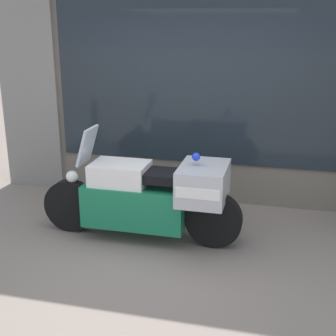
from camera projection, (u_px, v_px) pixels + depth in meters
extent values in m
plane|color=gray|center=(156.00, 262.00, 4.79)|extent=(60.00, 60.00, 0.00)
cube|color=#6B6056|center=(196.00, 49.00, 6.02)|extent=(5.52, 0.40, 4.01)
cube|color=gray|center=(34.00, 46.00, 6.58)|extent=(0.86, 0.55, 4.01)
cube|color=#1E262D|center=(225.00, 46.00, 5.72)|extent=(4.43, 0.02, 3.01)
cube|color=slate|center=(219.00, 177.00, 6.48)|extent=(4.21, 0.30, 0.55)
cube|color=silver|center=(223.00, 105.00, 6.31)|extent=(4.21, 0.02, 1.46)
cube|color=beige|center=(224.00, 51.00, 5.96)|extent=(4.21, 0.30, 0.02)
cube|color=black|center=(115.00, 46.00, 6.28)|extent=(0.18, 0.04, 0.05)
cube|color=maroon|center=(186.00, 47.00, 6.06)|extent=(0.18, 0.04, 0.05)
cube|color=#C68E19|center=(263.00, 48.00, 5.83)|extent=(0.18, 0.04, 0.05)
cube|color=white|center=(117.00, 143.00, 6.63)|extent=(0.19, 0.02, 0.27)
cube|color=yellow|center=(184.00, 148.00, 6.41)|extent=(0.19, 0.03, 0.27)
cube|color=#2D8E42|center=(256.00, 153.00, 6.18)|extent=(0.19, 0.03, 0.27)
cube|color=orange|center=(334.00, 158.00, 5.95)|extent=(0.19, 0.03, 0.27)
cylinder|color=black|center=(71.00, 205.00, 5.43)|extent=(0.61, 0.14, 0.61)
cylinder|color=black|center=(214.00, 220.00, 5.04)|extent=(0.61, 0.14, 0.61)
cube|color=#19754C|center=(136.00, 204.00, 5.22)|extent=(1.14, 0.50, 0.46)
cube|color=white|center=(120.00, 175.00, 5.15)|extent=(0.62, 0.45, 0.27)
cube|color=black|center=(158.00, 176.00, 5.05)|extent=(0.66, 0.37, 0.10)
cube|color=#B7B7BC|center=(203.00, 183.00, 4.94)|extent=(0.50, 0.68, 0.38)
cube|color=white|center=(203.00, 183.00, 4.94)|extent=(0.45, 0.69, 0.11)
cube|color=#B2BCC6|center=(87.00, 146.00, 5.15)|extent=(0.15, 0.35, 0.42)
sphere|color=white|center=(72.00, 177.00, 5.31)|extent=(0.14, 0.14, 0.14)
sphere|color=blue|center=(196.00, 157.00, 4.88)|extent=(0.09, 0.09, 0.09)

